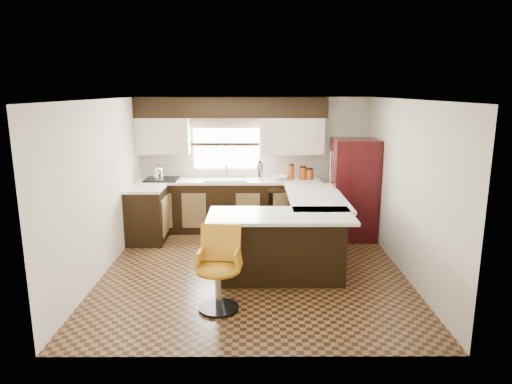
{
  "coord_description": "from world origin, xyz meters",
  "views": [
    {
      "loc": [
        0.02,
        -6.16,
        2.52
      ],
      "look_at": [
        0.04,
        0.45,
        1.04
      ],
      "focal_mm": 32.0,
      "sensor_mm": 36.0,
      "label": 1
    }
  ],
  "objects_px": {
    "peninsula_return": "(281,248)",
    "refrigerator": "(353,189)",
    "peninsula_long": "(311,227)",
    "bar_chair": "(218,270)"
  },
  "relations": [
    {
      "from": "peninsula_long",
      "to": "refrigerator",
      "type": "relative_size",
      "value": 1.13
    },
    {
      "from": "peninsula_long",
      "to": "refrigerator",
      "type": "bearing_deg",
      "value": 45.99
    },
    {
      "from": "peninsula_long",
      "to": "refrigerator",
      "type": "height_order",
      "value": "refrigerator"
    },
    {
      "from": "peninsula_return",
      "to": "refrigerator",
      "type": "height_order",
      "value": "refrigerator"
    },
    {
      "from": "peninsula_return",
      "to": "refrigerator",
      "type": "xyz_separation_m",
      "value": [
        1.34,
        1.81,
        0.41
      ]
    },
    {
      "from": "peninsula_long",
      "to": "refrigerator",
      "type": "xyz_separation_m",
      "value": [
        0.81,
        0.84,
        0.41
      ]
    },
    {
      "from": "peninsula_long",
      "to": "peninsula_return",
      "type": "relative_size",
      "value": 1.18
    },
    {
      "from": "refrigerator",
      "to": "bar_chair",
      "type": "xyz_separation_m",
      "value": [
        -2.12,
        -2.68,
        -0.37
      ]
    },
    {
      "from": "bar_chair",
      "to": "refrigerator",
      "type": "bearing_deg",
      "value": 57.81
    },
    {
      "from": "peninsula_return",
      "to": "refrigerator",
      "type": "relative_size",
      "value": 0.96
    }
  ]
}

